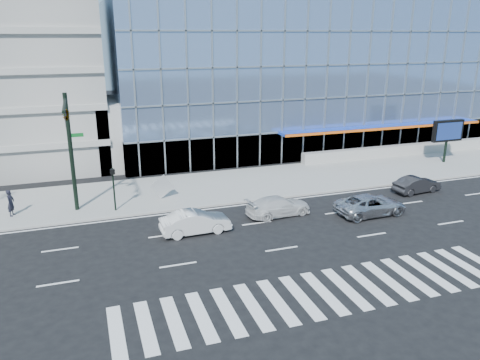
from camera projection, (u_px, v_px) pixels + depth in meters
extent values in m
plane|color=black|center=(257.00, 223.00, 30.33)|extent=(160.00, 160.00, 0.00)
cube|color=gray|center=(221.00, 186.00, 37.53)|extent=(120.00, 8.00, 0.15)
cube|color=#6C89B5|center=(290.00, 71.00, 55.89)|extent=(42.00, 26.00, 15.00)
cube|color=gray|center=(129.00, 131.00, 43.84)|extent=(6.00, 8.00, 6.00)
cube|color=gray|center=(435.00, 147.00, 48.01)|extent=(30.00, 0.80, 1.00)
cylinder|color=black|center=(71.00, 153.00, 31.12)|extent=(0.28, 0.28, 8.00)
cylinder|color=black|center=(64.00, 105.00, 27.51)|extent=(0.18, 5.60, 0.18)
imported|color=black|center=(65.00, 119.00, 26.43)|extent=(0.18, 0.22, 1.10)
imported|color=black|center=(66.00, 113.00, 28.42)|extent=(0.48, 2.24, 0.90)
cube|color=#0C591E|center=(76.00, 135.00, 30.90)|extent=(0.90, 0.05, 0.25)
cylinder|color=black|center=(114.00, 189.00, 31.73)|extent=(0.12, 0.12, 3.00)
cube|color=black|center=(113.00, 172.00, 31.21)|extent=(0.30, 0.25, 0.35)
cylinder|color=black|center=(445.00, 152.00, 43.99)|extent=(0.24, 0.24, 2.00)
cube|color=black|center=(448.00, 131.00, 43.40)|extent=(3.20, 0.40, 2.00)
cube|color=#0C193F|center=(450.00, 131.00, 43.20)|extent=(2.80, 0.02, 1.60)
imported|color=silver|center=(371.00, 205.00, 31.66)|extent=(4.98, 2.38, 1.37)
imported|color=silver|center=(278.00, 206.00, 31.51)|extent=(4.66, 2.26, 1.31)
imported|color=silver|center=(195.00, 222.00, 28.68)|extent=(4.36, 1.65, 1.42)
imported|color=black|center=(417.00, 185.00, 36.05)|extent=(3.98, 1.76, 1.27)
imported|color=black|center=(11.00, 203.00, 30.97)|extent=(0.62, 0.76, 1.79)
cube|color=#A7A7A7|center=(162.00, 187.00, 34.22)|extent=(1.81, 0.15, 1.81)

